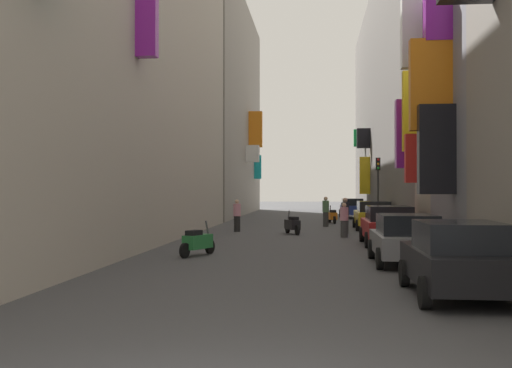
% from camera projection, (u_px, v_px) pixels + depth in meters
% --- Properties ---
extents(ground_plane, '(140.00, 140.00, 0.00)m').
position_uv_depth(ground_plane, '(300.00, 227.00, 35.31)').
color(ground_plane, '#424244').
extents(building_left_mid_b, '(7.18, 25.38, 18.08)m').
position_uv_depth(building_left_mid_b, '(212.00, 109.00, 53.38)').
color(building_left_mid_b, gray).
rests_on(building_left_mid_b, ground).
extents(building_right_mid_b, '(6.89, 3.58, 18.04)m').
position_uv_depth(building_right_mid_b, '(501.00, 12.00, 23.88)').
color(building_right_mid_b, '#9E9384').
rests_on(building_right_mid_b, ground).
extents(building_right_mid_c, '(7.00, 38.99, 16.91)m').
position_uv_depth(building_right_mid_c, '(414.00, 102.00, 45.06)').
color(building_right_mid_c, slate).
rests_on(building_right_mid_c, ground).
extents(parked_car_blue, '(1.84, 3.93, 1.46)m').
position_uv_depth(parked_car_blue, '(352.00, 208.00, 46.45)').
color(parked_car_blue, navy).
rests_on(parked_car_blue, ground).
extents(parked_car_black, '(1.94, 4.02, 1.54)m').
position_uv_depth(parked_car_black, '(458.00, 258.00, 12.55)').
color(parked_car_black, black).
rests_on(parked_car_black, ground).
extents(parked_car_yellow, '(2.00, 4.24, 1.52)m').
position_uv_depth(parked_car_yellow, '(373.00, 215.00, 33.46)').
color(parked_car_yellow, gold).
rests_on(parked_car_yellow, ground).
extents(parked_car_grey, '(1.94, 4.02, 1.45)m').
position_uv_depth(parked_car_grey, '(406.00, 238.00, 18.09)').
color(parked_car_grey, slate).
rests_on(parked_car_grey, ground).
extents(parked_car_red, '(2.01, 4.32, 1.52)m').
position_uv_depth(parked_car_red, '(388.00, 225.00, 24.24)').
color(parked_car_red, '#B21E1E').
rests_on(parked_car_red, ground).
extents(scooter_green, '(0.86, 1.86, 1.13)m').
position_uv_depth(scooter_green, '(197.00, 242.00, 20.33)').
color(scooter_green, '#287F3D').
rests_on(scooter_green, ground).
extents(scooter_black, '(0.83, 1.80, 1.13)m').
position_uv_depth(scooter_black, '(292.00, 225.00, 30.02)').
color(scooter_black, black).
rests_on(scooter_black, ground).
extents(scooter_orange, '(0.65, 1.84, 1.13)m').
position_uv_depth(scooter_orange, '(332.00, 216.00, 39.52)').
color(scooter_orange, orange).
rests_on(scooter_orange, ground).
extents(pedestrian_crossing, '(0.54, 0.54, 1.76)m').
position_uv_depth(pedestrian_crossing, '(345.00, 216.00, 29.99)').
color(pedestrian_crossing, '#3D3D3D').
rests_on(pedestrian_crossing, ground).
extents(pedestrian_near_left, '(0.50, 0.50, 1.56)m').
position_uv_depth(pedestrian_near_left, '(344.00, 220.00, 28.11)').
color(pedestrian_near_left, '#393939').
rests_on(pedestrian_near_left, ground).
extents(pedestrian_near_right, '(0.53, 0.53, 1.73)m').
position_uv_depth(pedestrian_near_right, '(326.00, 212.00, 36.04)').
color(pedestrian_near_right, '#333333').
rests_on(pedestrian_near_right, ground).
extents(pedestrian_mid_street, '(0.51, 0.51, 1.64)m').
position_uv_depth(pedestrian_mid_street, '(237.00, 216.00, 31.79)').
color(pedestrian_mid_street, black).
rests_on(pedestrian_mid_street, ground).
extents(traffic_light_near_corner, '(0.26, 0.34, 4.04)m').
position_uv_depth(traffic_light_near_corner, '(378.00, 179.00, 37.06)').
color(traffic_light_near_corner, '#2D2D2D').
rests_on(traffic_light_near_corner, ground).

